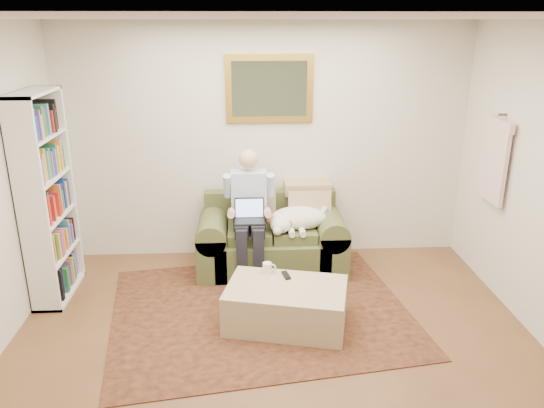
{
  "coord_description": "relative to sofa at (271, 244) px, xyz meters",
  "views": [
    {
      "loc": [
        -0.23,
        -3.25,
        2.59
      ],
      "look_at": [
        0.03,
        1.46,
        0.95
      ],
      "focal_mm": 35.0,
      "sensor_mm": 36.0,
      "label": 1
    }
  ],
  "objects": [
    {
      "name": "room_shell",
      "position": [
        -0.05,
        -1.71,
        1.03
      ],
      "size": [
        4.51,
        5.0,
        2.61
      ],
      "color": "brown",
      "rests_on": "ground"
    },
    {
      "name": "rug",
      "position": [
        -0.15,
        -0.93,
        -0.27
      ],
      "size": [
        3.01,
        2.55,
        0.01
      ],
      "primitive_type": "cube",
      "rotation": [
        0.0,
        0.0,
        0.15
      ],
      "color": "black",
      "rests_on": "room_shell"
    },
    {
      "name": "sofa",
      "position": [
        0.0,
        0.0,
        0.0
      ],
      "size": [
        1.58,
        0.81,
        0.95
      ],
      "color": "brown",
      "rests_on": "room_shell"
    },
    {
      "name": "seated_man",
      "position": [
        -0.24,
        -0.15,
        0.39
      ],
      "size": [
        0.52,
        0.75,
        1.33
      ],
      "primitive_type": null,
      "color": "#8CA2D8",
      "rests_on": "sofa"
    },
    {
      "name": "laptop",
      "position": [
        -0.24,
        -0.21,
        0.43
      ],
      "size": [
        0.31,
        0.24,
        0.22
      ],
      "color": "black",
      "rests_on": "seated_man"
    },
    {
      "name": "sleeping_dog",
      "position": [
        0.28,
        -0.08,
        0.33
      ],
      "size": [
        0.65,
        0.41,
        0.24
      ],
      "primitive_type": null,
      "color": "white",
      "rests_on": "sofa"
    },
    {
      "name": "ottoman",
      "position": [
        0.07,
        -1.18,
        -0.08
      ],
      "size": [
        1.17,
        0.89,
        0.38
      ],
      "primitive_type": "cube",
      "rotation": [
        0.0,
        0.0,
        -0.24
      ],
      "color": "tan",
      "rests_on": "room_shell"
    },
    {
      "name": "coffee_mug",
      "position": [
        -0.09,
        -0.9,
        0.15
      ],
      "size": [
        0.08,
        0.08,
        0.1
      ],
      "primitive_type": "cylinder",
      "color": "white",
      "rests_on": "ottoman"
    },
    {
      "name": "tv_remote",
      "position": [
        0.08,
        -0.98,
        0.11
      ],
      "size": [
        0.08,
        0.16,
        0.02
      ],
      "primitive_type": "cube",
      "rotation": [
        0.0,
        0.0,
        0.2
      ],
      "color": "black",
      "rests_on": "ottoman"
    },
    {
      "name": "bookshelf",
      "position": [
        -2.15,
        -0.46,
        0.73
      ],
      "size": [
        0.28,
        0.8,
        2.0
      ],
      "primitive_type": null,
      "color": "white",
      "rests_on": "room_shell"
    },
    {
      "name": "wall_mirror",
      "position": [
        0.0,
        0.41,
        1.63
      ],
      "size": [
        0.94,
        0.04,
        0.72
      ],
      "color": "gold",
      "rests_on": "room_shell"
    },
    {
      "name": "hanging_shirt",
      "position": [
        2.14,
        -0.46,
        1.08
      ],
      "size": [
        0.06,
        0.52,
        0.9
      ],
      "primitive_type": null,
      "color": "beige",
      "rests_on": "room_shell"
    }
  ]
}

